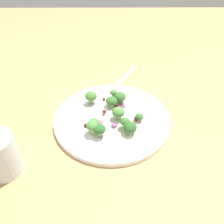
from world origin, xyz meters
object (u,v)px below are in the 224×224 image
plate (112,118)px  broccoli_floret_0 (130,128)px  fork (121,81)px  broccoli_floret_1 (91,96)px  broccoli_floret_2 (118,114)px

plate → broccoli_floret_0: (-3.83, 5.51, 2.14)cm
broccoli_floret_0 → plate: bearing=-55.2°
fork → broccoli_floret_1: bearing=55.7°
plate → broccoli_floret_1: bearing=-44.9°
broccoli_floret_2 → fork: (-1.23, -18.12, -3.09)cm
plate → broccoli_floret_2: size_ratio=9.23×
fork → plate: bearing=80.9°
broccoli_floret_0 → broccoli_floret_1: bearing=-49.8°
plate → broccoli_floret_0: 7.04cm
broccoli_floret_2 → fork: 18.42cm
broccoli_floret_0 → broccoli_floret_1: size_ratio=0.99×
broccoli_floret_2 → fork: broccoli_floret_2 is taller
broccoli_floret_0 → fork: bearing=-87.0°
plate → broccoli_floret_2: broccoli_floret_2 is taller
broccoli_floret_1 → fork: (-7.88, -11.55, -3.14)cm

